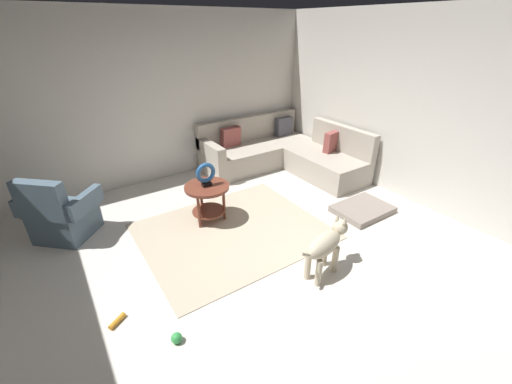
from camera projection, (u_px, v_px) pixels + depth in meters
ground_plane at (253, 268)px, 3.70m from camera, size 6.00×6.00×0.10m
wall_back at (153, 100)px, 5.21m from camera, size 6.00×0.12×2.70m
wall_right at (427, 112)px, 4.50m from camera, size 0.12×6.00×2.70m
area_rug at (233, 231)px, 4.26m from camera, size 2.30×1.90×0.01m
sectional_couch at (282, 154)px, 6.00m from camera, size 2.20×2.25×0.88m
armchair at (61, 215)px, 4.02m from camera, size 0.99×0.98×0.88m
side_table at (207, 194)px, 4.32m from camera, size 0.60×0.60×0.54m
torus_sculpture at (206, 174)px, 4.19m from camera, size 0.28×0.08×0.33m
dog_bed_mat at (362, 209)px, 4.69m from camera, size 0.80×0.60×0.09m
dog at (326, 245)px, 3.39m from camera, size 0.84×0.32×0.63m
dog_toy_ball at (177, 338)px, 2.76m from camera, size 0.10×0.10×0.10m
dog_toy_rope at (117, 321)px, 2.95m from camera, size 0.17×0.14×0.05m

